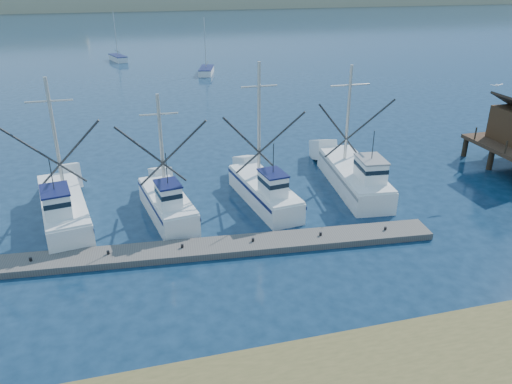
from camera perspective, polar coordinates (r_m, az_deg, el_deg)
ground at (r=25.60m, az=8.24°, el=-10.89°), size 500.00×500.00×0.00m
floating_dock at (r=28.36m, az=-8.40°, el=-6.64°), size 29.21×4.47×0.39m
trawler_fleet at (r=32.62m, az=-7.69°, el=-0.72°), size 28.95×9.78×9.24m
sailboat_near at (r=77.58m, az=-5.69°, el=13.62°), size 3.13×5.45×8.10m
sailboat_far at (r=91.71m, az=-15.49°, el=14.53°), size 3.13×5.36×8.10m
flying_gull at (r=40.21m, az=25.79°, el=10.93°), size 1.00×0.18×0.18m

